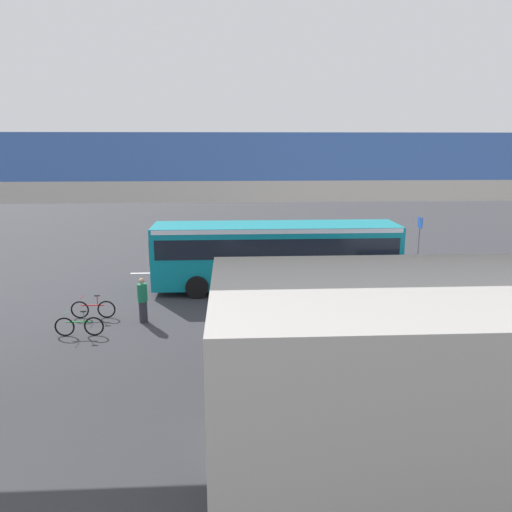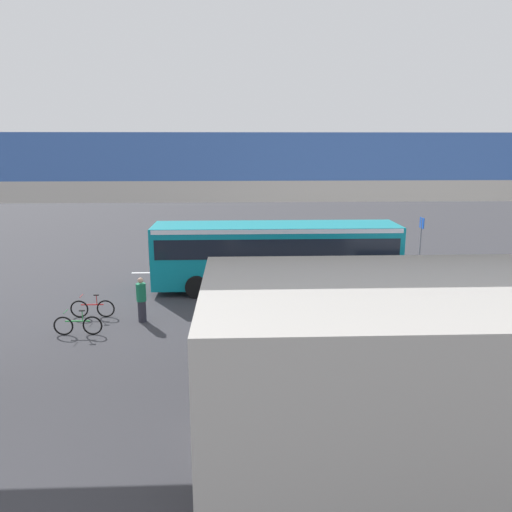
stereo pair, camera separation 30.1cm
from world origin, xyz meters
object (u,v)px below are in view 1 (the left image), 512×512
(parked_van, at_px, (438,288))
(traffic_sign, at_px, (419,233))
(bicycle_red, at_px, (93,309))
(bicycle_green, at_px, (79,326))
(city_bus, at_px, (276,251))
(pedestrian, at_px, (143,300))

(parked_van, relative_size, traffic_sign, 1.71)
(bicycle_red, distance_m, bicycle_green, 1.85)
(city_bus, relative_size, pedestrian, 6.44)
(parked_van, height_order, traffic_sign, traffic_sign)
(parked_van, bearing_deg, bicycle_red, -1.78)
(bicycle_red, height_order, pedestrian, pedestrian)
(bicycle_red, bearing_deg, bicycle_green, 90.09)
(bicycle_red, relative_size, traffic_sign, 0.63)
(bicycle_green, bearing_deg, city_bus, -144.34)
(city_bus, height_order, pedestrian, city_bus)
(city_bus, distance_m, bicycle_green, 9.55)
(city_bus, distance_m, traffic_sign, 9.49)
(parked_van, xyz_separation_m, bicycle_green, (13.85, 1.42, -0.81))
(bicycle_red, xyz_separation_m, traffic_sign, (-16.22, -7.76, 1.52))
(bicycle_green, distance_m, traffic_sign, 18.91)
(parked_van, height_order, pedestrian, parked_van)
(parked_van, height_order, bicycle_red, parked_van)
(city_bus, bearing_deg, bicycle_green, 35.66)
(bicycle_red, bearing_deg, pedestrian, 165.40)
(city_bus, bearing_deg, parked_van, 146.59)
(pedestrian, height_order, traffic_sign, traffic_sign)
(parked_van, bearing_deg, city_bus, -33.41)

